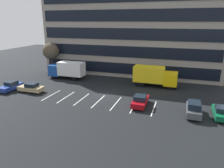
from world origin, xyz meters
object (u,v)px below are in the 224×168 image
sedan_tan (31,88)px  box_truck_blue (67,69)px  box_truck_yellow_all (154,75)px  sedan_maroon (140,101)px  suv_charcoal (194,109)px  sedan_forest (221,112)px  bare_tree (51,51)px  sedan_navy (11,86)px

sedan_tan → box_truck_blue: bearing=80.8°
box_truck_yellow_all → box_truck_blue: (-18.04, -0.37, -0.08)m
sedan_maroon → suv_charcoal: bearing=-8.1°
suv_charcoal → sedan_forest: (3.30, 0.49, -0.20)m
box_truck_blue → sedan_maroon: size_ratio=1.74×
sedan_maroon → sedan_tan: 18.99m
box_truck_blue → bare_tree: (-5.94, 3.29, 3.08)m
box_truck_yellow_all → suv_charcoal: size_ratio=1.93×
box_truck_blue → sedan_forest: bearing=-20.0°
box_truck_blue → sedan_navy: size_ratio=1.77×
sedan_maroon → sedan_navy: bearing=-179.1°
bare_tree → sedan_maroon: bearing=-28.9°
box_truck_blue → sedan_tan: (-1.55, -9.59, -1.28)m
suv_charcoal → bare_tree: 33.81m
sedan_tan → sedan_forest: 29.45m
suv_charcoal → sedan_tan: size_ratio=0.95×
sedan_maroon → sedan_tan: size_ratio=1.02×
box_truck_blue → bare_tree: bearing=151.0°
suv_charcoal → sedan_maroon: suv_charcoal is taller
sedan_forest → suv_charcoal: bearing=-171.6°
box_truck_blue → sedan_forest: 29.70m
bare_tree → box_truck_blue: bearing=-29.0°
bare_tree → sedan_navy: bearing=-88.4°
suv_charcoal → sedan_forest: 3.34m
sedan_tan → sedan_forest: sedan_tan is taller
sedan_tan → box_truck_yellow_all: bearing=26.9°
box_truck_yellow_all → suv_charcoal: (6.55, -10.99, -1.19)m
sedan_maroon → bare_tree: size_ratio=0.64×
box_truck_yellow_all → suv_charcoal: bearing=-59.2°
box_truck_blue → suv_charcoal: size_ratio=1.86×
sedan_tan → bare_tree: bare_tree is taller
box_truck_yellow_all → box_truck_blue: box_truck_yellow_all is taller
box_truck_blue → sedan_tan: 9.80m
sedan_tan → sedan_navy: (-4.02, -0.35, 0.00)m
suv_charcoal → sedan_navy: (-30.17, 0.68, -0.17)m
box_truck_blue → bare_tree: bare_tree is taller
sedan_tan → sedan_navy: size_ratio=1.00×
suv_charcoal → sedan_tan: bearing=177.7°
box_truck_yellow_all → sedan_maroon: bearing=-93.5°
box_truck_blue → sedan_maroon: bearing=-28.8°
sedan_forest → sedan_navy: (-33.46, 0.19, 0.03)m
box_truck_yellow_all → sedan_maroon: (-0.61, -9.96, -1.35)m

